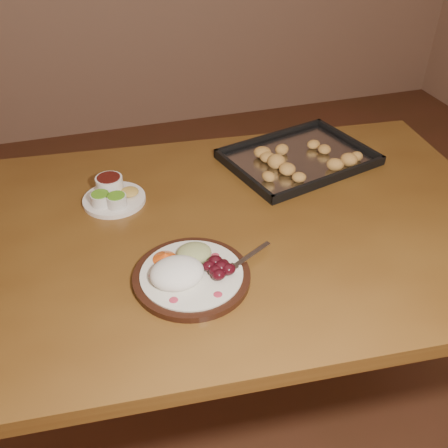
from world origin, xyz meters
name	(u,v)px	position (x,y,z in m)	size (l,w,h in m)	color
ground	(278,346)	(0.00, 0.00, 0.00)	(4.00, 4.00, 0.00)	brown
dining_table	(211,256)	(-0.30, -0.16, 0.65)	(1.57, 1.03, 0.75)	brown
dinner_plate	(189,272)	(-0.39, -0.33, 0.77)	(0.32, 0.25, 0.06)	black
condiment_saucer	(112,194)	(-0.51, 0.02, 0.77)	(0.16, 0.16, 0.05)	white
baking_tray	(298,157)	(0.04, 0.07, 0.76)	(0.47, 0.39, 0.04)	black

